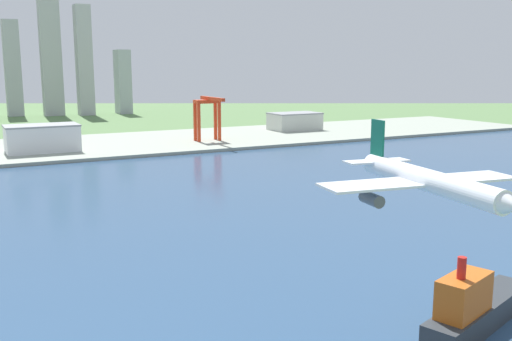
{
  "coord_description": "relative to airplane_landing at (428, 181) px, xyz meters",
  "views": [
    {
      "loc": [
        -102.96,
        29.09,
        63.25
      ],
      "look_at": [
        -9.94,
        204.95,
        27.34
      ],
      "focal_mm": 40.68,
      "sensor_mm": 36.0,
      "label": 1
    }
  ],
  "objects": [
    {
      "name": "ground_plane",
      "position": [
        20.62,
        187.86,
        -40.89
      ],
      "size": [
        2400.0,
        2400.0,
        0.0
      ],
      "primitive_type": "plane",
      "color": "#567A48"
    },
    {
      "name": "water_bay",
      "position": [
        20.62,
        127.86,
        -40.82
      ],
      "size": [
        840.0,
        360.0,
        0.15
      ],
      "primitive_type": "cube",
      "color": "#2D4C70",
      "rests_on": "ground"
    },
    {
      "name": "industrial_pier",
      "position": [
        20.62,
        377.86,
        -39.64
      ],
      "size": [
        840.0,
        140.0,
        2.5
      ],
      "primitive_type": "cube",
      "color": "#949D8E",
      "rests_on": "ground"
    },
    {
      "name": "airplane_landing",
      "position": [
        0.0,
        0.0,
        0.0
      ],
      "size": [
        43.15,
        47.25,
        14.69
      ],
      "color": "white"
    },
    {
      "name": "container_barge",
      "position": [
        25.72,
        8.45,
        -35.11
      ],
      "size": [
        44.77,
        21.82,
        20.68
      ],
      "color": "#2D3338",
      "rests_on": "water_bay"
    },
    {
      "name": "port_crane_red",
      "position": [
        104.83,
        354.53,
        -12.44
      ],
      "size": [
        20.59,
        43.53,
        36.33
      ],
      "color": "red",
      "rests_on": "industrial_pier"
    },
    {
      "name": "warehouse_main",
      "position": [
        -24.7,
        355.12,
        -28.67
      ],
      "size": [
        50.63,
        28.63,
        19.39
      ],
      "color": "white",
      "rests_on": "industrial_pier"
    },
    {
      "name": "warehouse_annex",
      "position": [
        211.99,
        393.44,
        -30.08
      ],
      "size": [
        47.43,
        30.15,
        16.58
      ],
      "color": "silver",
      "rests_on": "industrial_pier"
    },
    {
      "name": "distant_skyline",
      "position": [
        5.93,
        703.81,
        15.42
      ],
      "size": [
        268.95,
        50.86,
        151.24
      ],
      "color": "#9F9DAC",
      "rests_on": "ground"
    }
  ]
}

